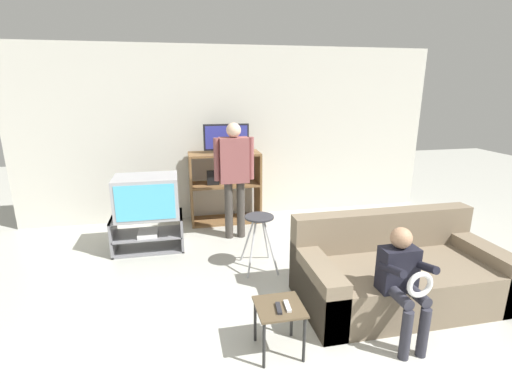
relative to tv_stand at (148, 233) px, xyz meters
name	(u,v)px	position (x,y,z in m)	size (l,w,h in m)	color
wall_back	(233,134)	(1.27, 1.12, 1.08)	(6.40, 0.06, 2.60)	beige
tv_stand	(148,233)	(0.00, 0.00, 0.00)	(0.87, 0.47, 0.45)	slate
television_main	(147,197)	(0.02, -0.01, 0.48)	(0.76, 0.53, 0.51)	#9E9EA3
media_shelf	(225,187)	(1.10, 0.82, 0.33)	(1.05, 0.45, 1.07)	brown
television_flat	(226,139)	(1.13, 0.80, 1.05)	(0.66, 0.20, 0.42)	black
folding_stool	(259,227)	(1.27, -0.79, 0.28)	(0.37, 0.46, 0.63)	#B7B7BC
snack_table	(279,313)	(1.12, -2.19, 0.12)	(0.36, 0.36, 0.40)	brown
remote_control_black	(279,308)	(1.10, -2.23, 0.19)	(0.04, 0.14, 0.02)	#232328
remote_control_white	(287,306)	(1.18, -2.22, 0.19)	(0.04, 0.14, 0.02)	silver
couch	(398,274)	(2.45, -1.70, 0.05)	(1.93, 0.96, 0.81)	#756651
person_standing_adult	(234,170)	(1.14, 0.16, 0.73)	(0.53, 0.20, 1.57)	#3D3833
person_seated_child	(403,278)	(2.11, -2.25, 0.34)	(0.33, 0.43, 0.95)	#2D2D38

